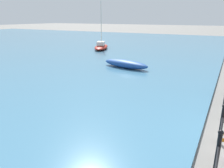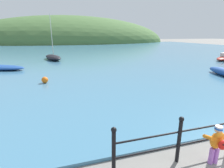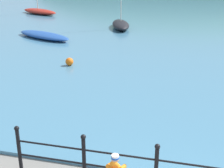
# 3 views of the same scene
# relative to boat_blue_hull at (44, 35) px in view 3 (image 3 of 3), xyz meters

# --- Properties ---
(water) EXTENTS (80.00, 60.00, 0.10)m
(water) POSITION_rel_boat_blue_hull_xyz_m (9.51, 16.67, -0.25)
(water) COLOR teal
(water) RESTS_ON ground
(boat_blue_hull) EXTENTS (4.93, 3.27, 0.41)m
(boat_blue_hull) POSITION_rel_boat_blue_hull_xyz_m (0.00, 0.00, 0.00)
(boat_blue_hull) COLOR #1E4793
(boat_blue_hull) RESTS_ON water
(boat_red_dinghy) EXTENTS (5.13, 3.59, 6.04)m
(boat_red_dinghy) POSITION_rel_boat_blue_hull_xyz_m (-5.79, 11.09, 0.09)
(boat_red_dinghy) COLOR maroon
(boat_red_dinghy) RESTS_ON water
(boat_twin_mast) EXTENTS (2.47, 4.30, 5.10)m
(boat_twin_mast) POSITION_rel_boat_blue_hull_xyz_m (4.34, 4.98, 0.11)
(boat_twin_mast) COLOR black
(boat_twin_mast) RESTS_ON water
(mooring_buoy) EXTENTS (0.39, 0.39, 0.39)m
(mooring_buoy) POSITION_rel_boat_blue_hull_xyz_m (4.09, -5.63, -0.01)
(mooring_buoy) COLOR orange
(mooring_buoy) RESTS_ON water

